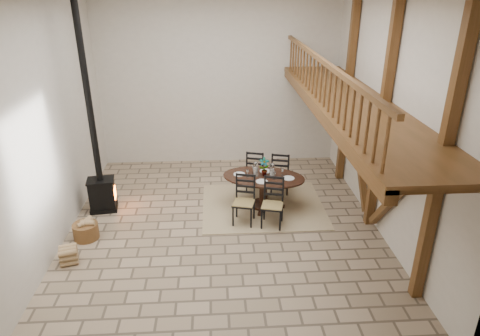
{
  "coord_description": "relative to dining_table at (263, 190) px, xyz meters",
  "views": [
    {
      "loc": [
        -0.16,
        -8.43,
        5.22
      ],
      "look_at": [
        0.4,
        0.4,
        1.3
      ],
      "focal_mm": 32.0,
      "sensor_mm": 36.0,
      "label": 1
    }
  ],
  "objects": [
    {
      "name": "log_stack",
      "position": [
        -4.14,
        -2.08,
        -0.29
      ],
      "size": [
        0.42,
        0.43,
        0.35
      ],
      "rotation": [
        0.0,
        0.0,
        0.28
      ],
      "color": "tan",
      "rests_on": "ground"
    },
    {
      "name": "room_shell",
      "position": [
        0.18,
        -0.95,
        2.55
      ],
      "size": [
        7.02,
        8.02,
        5.01
      ],
      "color": "beige",
      "rests_on": "ground"
    },
    {
      "name": "wood_stove",
      "position": [
        -3.94,
        0.07,
        0.67
      ],
      "size": [
        0.7,
        0.58,
        5.0
      ],
      "rotation": [
        0.0,
        0.0,
        0.14
      ],
      "color": "black",
      "rests_on": "ground"
    },
    {
      "name": "dining_table",
      "position": [
        0.0,
        0.0,
        0.0
      ],
      "size": [
        2.24,
        2.44,
        1.29
      ],
      "rotation": [
        0.0,
        0.0,
        -0.25
      ],
      "color": "black",
      "rests_on": "ground"
    },
    {
      "name": "rug",
      "position": [
        -0.0,
        -0.0,
        -0.45
      ],
      "size": [
        3.0,
        2.5,
        0.02
      ],
      "primitive_type": "cube",
      "color": "tan",
      "rests_on": "ground"
    },
    {
      "name": "ground",
      "position": [
        -1.01,
        -0.95,
        -0.46
      ],
      "size": [
        8.0,
        8.0,
        0.0
      ],
      "primitive_type": "plane",
      "color": "#9E8569",
      "rests_on": "ground"
    },
    {
      "name": "log_basket",
      "position": [
        -4.03,
        -1.2,
        -0.27
      ],
      "size": [
        0.54,
        0.54,
        0.45
      ],
      "rotation": [
        0.0,
        0.0,
        -0.07
      ],
      "color": "brown",
      "rests_on": "ground"
    }
  ]
}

